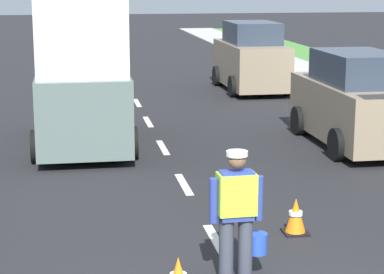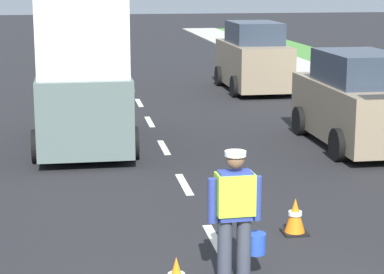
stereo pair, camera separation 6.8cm
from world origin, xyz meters
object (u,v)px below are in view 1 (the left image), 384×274
Objects in this scene: delivery_truck at (81,75)px; car_parked_curbside at (355,102)px; road_worker at (238,210)px; traffic_cone_near at (296,216)px; car_parked_far at (251,59)px.

car_parked_curbside is at bearing -7.55° from delivery_truck.
road_worker is 2.12m from traffic_cone_near.
car_parked_far reaches higher than traffic_cone_near.
traffic_cone_near is at bearing -119.40° from car_parked_curbside.
delivery_truck reaches higher than car_parked_far.
traffic_cone_near is 14.00m from car_parked_far.
delivery_truck is (-2.94, 6.16, 1.34)m from traffic_cone_near.
car_parked_curbside is (3.03, 5.37, 0.71)m from traffic_cone_near.
delivery_truck reaches higher than traffic_cone_near.
delivery_truck is 1.09× the size of car_parked_curbside.
car_parked_far reaches higher than car_parked_curbside.
delivery_truck is 9.46m from car_parked_far.
delivery_truck is at bearing 172.45° from car_parked_curbside.
road_worker is 0.36× the size of delivery_truck.
road_worker is at bearing -121.56° from car_parked_curbside.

